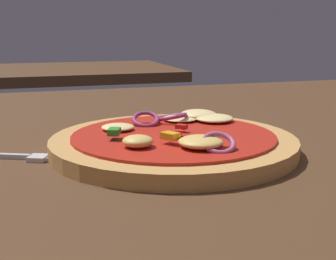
{
  "coord_description": "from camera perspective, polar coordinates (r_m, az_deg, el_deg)",
  "views": [
    {
      "loc": [
        -0.19,
        -0.49,
        0.17
      ],
      "look_at": [
        -0.03,
        0.01,
        0.05
      ],
      "focal_mm": 50.65,
      "sensor_mm": 36.0,
      "label": 1
    }
  ],
  "objects": [
    {
      "name": "background_table",
      "position": [
        1.59,
        -15.21,
        6.59
      ],
      "size": [
        0.86,
        0.49,
        0.03
      ],
      "color": "#4C301C",
      "rests_on": "ground"
    },
    {
      "name": "fork",
      "position": [
        0.52,
        -18.77,
        -2.99
      ],
      "size": [
        0.16,
        0.08,
        0.01
      ],
      "color": "silver",
      "rests_on": "dining_table"
    },
    {
      "name": "dining_table",
      "position": [
        0.55,
        3.55,
        -3.66
      ],
      "size": [
        1.45,
        1.07,
        0.03
      ],
      "color": "#4C301C",
      "rests_on": "ground"
    },
    {
      "name": "pizza",
      "position": [
        0.52,
        0.76,
        -1.41
      ],
      "size": [
        0.27,
        0.27,
        0.04
      ],
      "color": "tan",
      "rests_on": "dining_table"
    }
  ]
}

